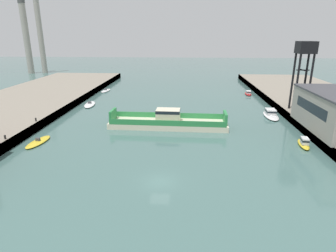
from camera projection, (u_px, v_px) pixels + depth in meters
ground_plane at (160, 182)px, 36.10m from camera, size 400.00×400.00×0.00m
chain_ferry at (168, 122)px, 57.06m from camera, size 23.72×6.42×3.66m
moored_boat_near_left at (90, 104)px, 74.54m from camera, size 3.60×7.82×1.01m
moored_boat_near_right at (38, 142)px, 48.77m from camera, size 2.84×6.59×0.94m
moored_boat_mid_left at (106, 91)px, 92.93m from camera, size 2.60×6.58×0.89m
moored_boat_mid_right at (248, 93)px, 87.76m from camera, size 2.24×5.56×1.25m
moored_boat_far_left at (304, 143)px, 47.36m from camera, size 2.20×5.21×1.57m
moored_boat_far_right at (271, 114)px, 64.45m from camera, size 3.30×8.41×1.62m
crane_tower at (305, 56)px, 59.75m from camera, size 3.53×3.53×14.75m
bollard_left_aft at (5, 137)px, 45.72m from camera, size 0.32×0.32×0.71m
bollard_left_far at (36, 119)px, 55.05m from camera, size 0.32×0.32×0.71m
bollard_right_far at (311, 126)px, 51.24m from camera, size 0.32×0.32×0.71m
smokestack_distant_a at (26, 35)px, 130.15m from camera, size 3.03×3.03×32.96m
smokestack_distant_b at (40, 33)px, 131.46m from camera, size 2.61×2.61×34.63m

